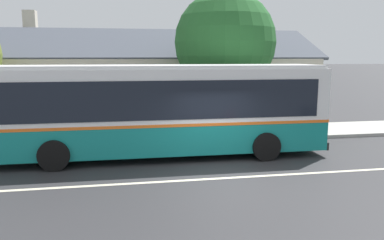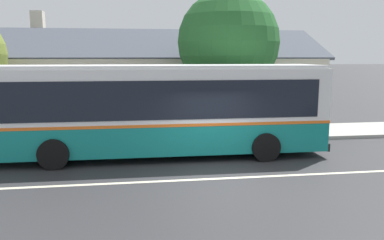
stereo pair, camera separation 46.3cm
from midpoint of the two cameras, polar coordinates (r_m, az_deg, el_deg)
ground_plane at (r=11.35m, az=3.84°, el=-8.85°), size 300.00×300.00×0.00m
sidewalk_far at (r=17.01m, az=-0.99°, el=-2.28°), size 60.00×3.00×0.15m
lane_divider_stripe at (r=11.35m, az=3.84°, el=-8.83°), size 60.00×0.16×0.01m
community_building at (r=23.15m, az=-9.95°, el=5.24°), size 21.27×8.27×6.24m
transit_bus at (r=13.49m, az=-6.53°, el=1.81°), size 12.19×2.84×3.30m
bench_down_street at (r=16.23m, az=-14.73°, el=-1.41°), size 1.64×0.51×0.94m
street_tree_primary at (r=18.08m, az=4.30°, el=11.70°), size 4.80×4.80×6.65m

